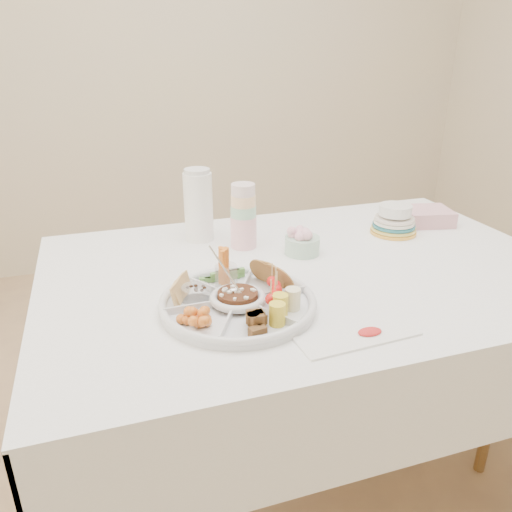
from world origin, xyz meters
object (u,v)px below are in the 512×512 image
object	(u,v)px
party_tray	(238,301)
thermos	(198,204)
dining_table	(304,374)
plate_stack	(394,219)

from	to	relation	value
party_tray	thermos	size ratio (longest dim) A/B	1.56
dining_table	plate_stack	bearing A→B (deg)	23.73
dining_table	thermos	xyz separation A→B (m)	(-0.25, 0.33, 0.50)
dining_table	plate_stack	xyz separation A→B (m)	(0.39, 0.17, 0.43)
dining_table	party_tray	bearing A→B (deg)	-146.65
party_tray	plate_stack	size ratio (longest dim) A/B	2.42
dining_table	plate_stack	distance (m)	0.61
dining_table	party_tray	world-z (taller)	party_tray
dining_table	thermos	bearing A→B (deg)	127.75
party_tray	thermos	bearing A→B (deg)	88.41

